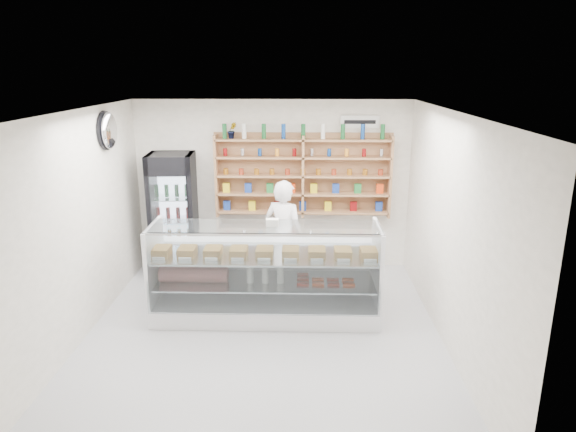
{
  "coord_description": "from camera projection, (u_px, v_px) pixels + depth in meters",
  "views": [
    {
      "loc": [
        0.47,
        -5.81,
        3.28
      ],
      "look_at": [
        0.3,
        0.9,
        1.33
      ],
      "focal_mm": 32.0,
      "sensor_mm": 36.0,
      "label": 1
    }
  ],
  "objects": [
    {
      "name": "security_mirror",
      "position": [
        109.0,
        131.0,
        7.03
      ],
      "size": [
        0.15,
        0.5,
        0.5
      ],
      "primitive_type": "ellipsoid",
      "color": "silver",
      "rests_on": "left_wall"
    },
    {
      "name": "wall_sign",
      "position": [
        360.0,
        122.0,
        8.16
      ],
      "size": [
        0.62,
        0.03,
        0.2
      ],
      "primitive_type": "cube",
      "color": "white",
      "rests_on": "back_wall"
    },
    {
      "name": "potted_plant",
      "position": [
        232.0,
        130.0,
        8.12
      ],
      "size": [
        0.17,
        0.16,
        0.26
      ],
      "primitive_type": "imported",
      "rotation": [
        0.0,
        0.0,
        0.35
      ],
      "color": "#1E6626",
      "rests_on": "wall_shelving"
    },
    {
      "name": "drinks_cooler",
      "position": [
        174.0,
        214.0,
        8.32
      ],
      "size": [
        0.76,
        0.74,
        1.98
      ],
      "rotation": [
        0.0,
        0.0,
        0.07
      ],
      "color": "black",
      "rests_on": "floor"
    },
    {
      "name": "room",
      "position": [
        261.0,
        231.0,
        6.12
      ],
      "size": [
        5.0,
        5.0,
        5.0
      ],
      "color": "#ABABB0",
      "rests_on": "ground"
    },
    {
      "name": "display_counter",
      "position": [
        266.0,
        292.0,
        6.95
      ],
      "size": [
        3.01,
        0.9,
        1.31
      ],
      "color": "white",
      "rests_on": "floor"
    },
    {
      "name": "wall_shelving",
      "position": [
        303.0,
        176.0,
        8.3
      ],
      "size": [
        2.84,
        0.28,
        1.33
      ],
      "color": "#A16D4C",
      "rests_on": "back_wall"
    },
    {
      "name": "shop_worker",
      "position": [
        284.0,
        236.0,
        7.69
      ],
      "size": [
        0.74,
        0.63,
        1.71
      ],
      "primitive_type": "imported",
      "rotation": [
        0.0,
        0.0,
        2.71
      ],
      "color": "white",
      "rests_on": "floor"
    }
  ]
}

